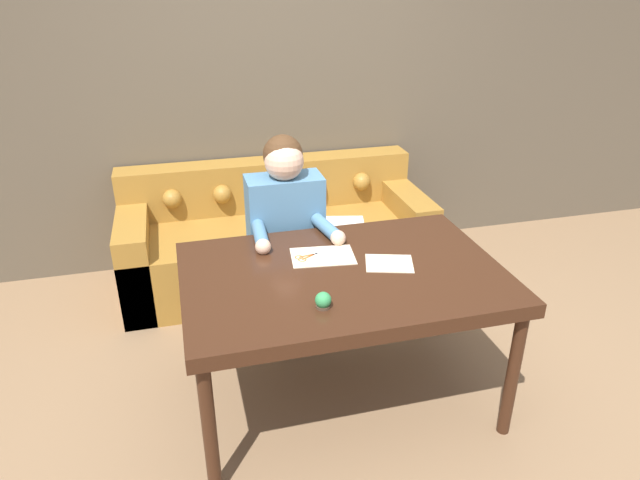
{
  "coord_description": "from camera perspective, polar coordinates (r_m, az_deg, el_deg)",
  "views": [
    {
      "loc": [
        -0.73,
        -2.3,
        2.06
      ],
      "look_at": [
        -0.1,
        0.12,
        0.85
      ],
      "focal_mm": 32.0,
      "sensor_mm": 36.0,
      "label": 1
    }
  ],
  "objects": [
    {
      "name": "pin_cushion",
      "position": [
        2.41,
        0.32,
        -6.1
      ],
      "size": [
        0.07,
        0.07,
        0.07
      ],
      "color": "#4C3828",
      "rests_on": "dining_table"
    },
    {
      "name": "person",
      "position": [
        3.28,
        -3.43,
        0.21
      ],
      "size": [
        0.47,
        0.56,
        1.24
      ],
      "color": "#33281E",
      "rests_on": "ground_plane"
    },
    {
      "name": "couch",
      "position": [
        4.08,
        -4.45,
        0.08
      ],
      "size": [
        2.1,
        0.85,
        0.8
      ],
      "color": "olive",
      "rests_on": "ground_plane"
    },
    {
      "name": "pattern_paper_main",
      "position": [
        2.83,
        0.27,
        -1.63
      ],
      "size": [
        0.33,
        0.25,
        0.0
      ],
      "color": "beige",
      "rests_on": "dining_table"
    },
    {
      "name": "wall_back",
      "position": [
        4.19,
        -4.56,
        15.27
      ],
      "size": [
        8.0,
        0.06,
        2.6
      ],
      "color": "brown",
      "rests_on": "ground_plane"
    },
    {
      "name": "ground_plane",
      "position": [
        3.17,
        2.35,
        -14.75
      ],
      "size": [
        16.0,
        16.0,
        0.0
      ],
      "primitive_type": "plane",
      "color": "#846647"
    },
    {
      "name": "dining_table",
      "position": [
        2.74,
        2.28,
        -4.32
      ],
      "size": [
        1.51,
        1.01,
        0.75
      ],
      "color": "#381E11",
      "rests_on": "ground_plane"
    },
    {
      "name": "scissors",
      "position": [
        2.83,
        -1.04,
        -1.61
      ],
      "size": [
        0.23,
        0.13,
        0.01
      ],
      "color": "silver",
      "rests_on": "dining_table"
    },
    {
      "name": "pattern_paper_offcut",
      "position": [
        2.78,
        6.94,
        -2.34
      ],
      "size": [
        0.27,
        0.24,
        0.0
      ],
      "color": "beige",
      "rests_on": "dining_table"
    }
  ]
}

